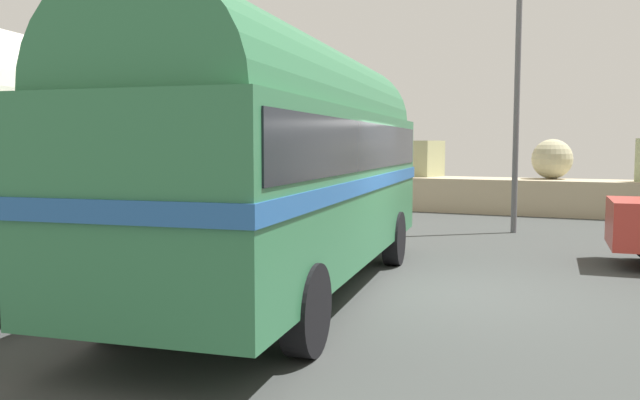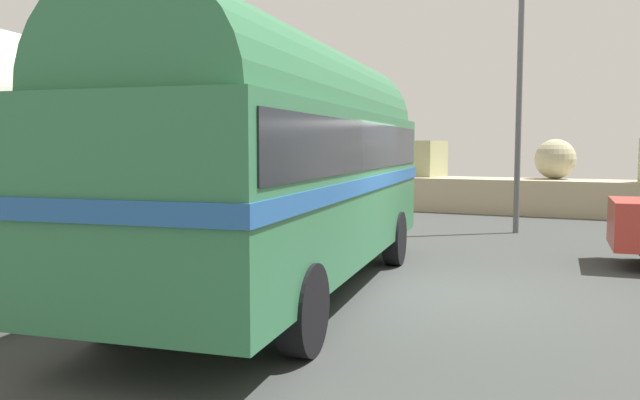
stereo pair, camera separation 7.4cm
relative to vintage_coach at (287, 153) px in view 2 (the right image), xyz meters
The scene contains 5 objects.
ground 3.03m from the vintage_coach, 24.63° to the left, with size 32.00×26.00×0.02m.
breakwater 12.98m from the vintage_coach, 80.79° to the left, with size 31.36×2.20×2.45m.
vintage_coach is the anchor object (origin of this frame).
second_coach 3.95m from the vintage_coach, behind, with size 4.17×8.90×3.70m.
lamp_post 8.30m from the vintage_coach, 74.69° to the left, with size 0.44×0.99×6.35m.
Camera 2 is at (2.20, -9.11, 2.17)m, focal length 35.96 mm.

